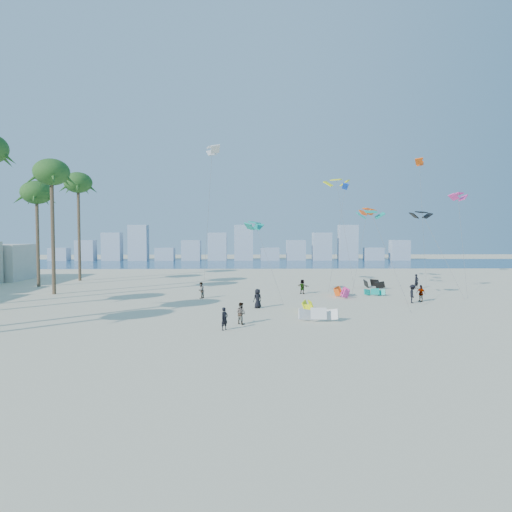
{
  "coord_description": "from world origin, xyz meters",
  "views": [
    {
      "loc": [
        2.13,
        -27.43,
        6.78
      ],
      "look_at": [
        3.0,
        16.0,
        4.5
      ],
      "focal_mm": 32.46,
      "sensor_mm": 36.0,
      "label": 1
    }
  ],
  "objects": [
    {
      "name": "flying_kites",
      "position": [
        14.23,
        24.52,
        11.88
      ],
      "size": [
        29.96,
        33.67,
        17.29
      ],
      "color": "#0D9D89",
      "rests_on": "ground"
    },
    {
      "name": "ground",
      "position": [
        0.0,
        0.0,
        0.0
      ],
      "size": [
        220.0,
        220.0,
        0.0
      ],
      "primitive_type": "plane",
      "color": "beige",
      "rests_on": "ground"
    },
    {
      "name": "kitesurfer_mid",
      "position": [
        1.69,
        6.25,
        0.8
      ],
      "size": [
        0.99,
        0.97,
        1.61
      ],
      "primitive_type": "imported",
      "rotation": [
        0.0,
        0.0,
        2.42
      ],
      "color": "gray",
      "rests_on": "ground"
    },
    {
      "name": "kitesurfers_far",
      "position": [
        10.72,
        18.62,
        0.84
      ],
      "size": [
        25.75,
        14.47,
        1.77
      ],
      "color": "black",
      "rests_on": "ground"
    },
    {
      "name": "ocean",
      "position": [
        0.0,
        72.0,
        0.01
      ],
      "size": [
        220.0,
        220.0,
        0.0
      ],
      "primitive_type": "plane",
      "color": "navy",
      "rests_on": "ground"
    },
    {
      "name": "distant_skyline",
      "position": [
        -1.19,
        82.0,
        3.09
      ],
      "size": [
        85.0,
        3.0,
        8.4
      ],
      "color": "#9EADBF",
      "rests_on": "ground"
    },
    {
      "name": "kitesurfer_near",
      "position": [
        0.59,
        4.17,
        0.79
      ],
      "size": [
        0.67,
        0.68,
        1.58
      ],
      "primitive_type": "imported",
      "rotation": [
        0.0,
        0.0,
        0.83
      ],
      "color": "black",
      "rests_on": "ground"
    },
    {
      "name": "grounded_kites",
      "position": [
        11.97,
        17.98,
        0.45
      ],
      "size": [
        13.12,
        22.93,
        0.96
      ],
      "color": "#F2FF0D",
      "rests_on": "ground"
    }
  ]
}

